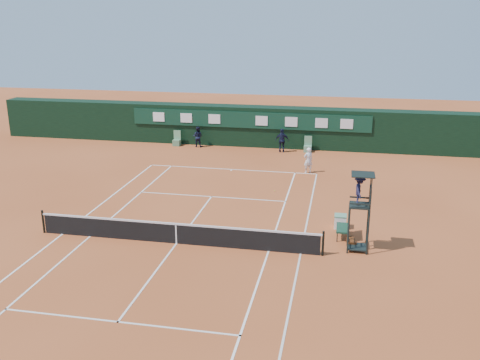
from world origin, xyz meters
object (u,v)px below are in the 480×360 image
tennis_net (176,233)px  umpire_chair (360,196)px  player_bench (345,225)px  cooler (340,221)px  player (308,160)px

tennis_net → umpire_chair: umpire_chair is taller
umpire_chair → player_bench: bearing=112.1°
umpire_chair → player_bench: umpire_chair is taller
cooler → umpire_chair: bearing=-72.8°
tennis_net → umpire_chair: size_ratio=3.77×
umpire_chair → player_bench: 2.31m
tennis_net → player_bench: size_ratio=10.75×
cooler → player: size_ratio=0.39×
umpire_chair → player_bench: size_ratio=2.85×
tennis_net → player_bench: same height
umpire_chair → player_bench: (-0.51, 1.26, -1.86)m
cooler → player_bench: bearing=-78.7°
tennis_net → cooler: (7.07, 3.24, -0.18)m
player_bench → cooler: player_bench is taller
player_bench → player: (-2.39, 9.97, 0.23)m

